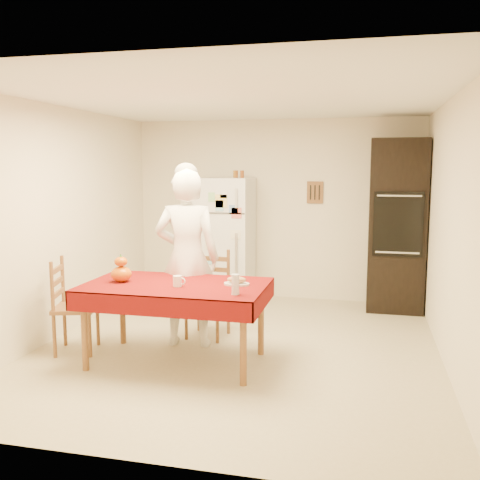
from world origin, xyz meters
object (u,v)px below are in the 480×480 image
(dining_table, at_px, (176,291))
(coffee_mug, at_px, (177,281))
(refrigerator, at_px, (224,240))
(wine_glass, at_px, (235,284))
(seated_woman, at_px, (187,258))
(oven_cabinet, at_px, (397,226))
(chair_far, at_px, (210,290))
(bread_plate, at_px, (237,284))
(pumpkin_lower, at_px, (121,274))
(chair_left, at_px, (69,302))

(dining_table, relative_size, coffee_mug, 17.00)
(refrigerator, relative_size, wine_glass, 9.66)
(coffee_mug, relative_size, wine_glass, 0.57)
(refrigerator, xyz_separation_m, seated_woman, (0.11, -1.90, 0.07))
(oven_cabinet, height_order, seated_woman, oven_cabinet)
(refrigerator, height_order, seated_woman, seated_woman)
(oven_cabinet, relative_size, chair_far, 2.32)
(refrigerator, bearing_deg, chair_far, -80.95)
(oven_cabinet, distance_m, chair_far, 2.65)
(oven_cabinet, xyz_separation_m, chair_far, (-2.03, -1.59, -0.59))
(dining_table, xyz_separation_m, chair_far, (0.07, 0.87, -0.18))
(chair_far, distance_m, coffee_mug, 1.02)
(wine_glass, xyz_separation_m, bread_plate, (-0.08, 0.37, -0.08))
(seated_woman, bearing_deg, wine_glass, 124.30)
(dining_table, distance_m, coffee_mug, 0.17)
(oven_cabinet, bearing_deg, chair_far, -141.93)
(oven_cabinet, bearing_deg, pumpkin_lower, -136.61)
(chair_far, distance_m, chair_left, 1.47)
(oven_cabinet, distance_m, chair_left, 4.10)
(seated_woman, bearing_deg, chair_left, 16.62)
(chair_far, distance_m, pumpkin_lower, 1.14)
(refrigerator, bearing_deg, bread_plate, -72.35)
(oven_cabinet, xyz_separation_m, seated_woman, (-2.17, -1.95, -0.18))
(pumpkin_lower, bearing_deg, chair_left, 173.47)
(oven_cabinet, height_order, dining_table, oven_cabinet)
(pumpkin_lower, xyz_separation_m, bread_plate, (1.10, 0.11, -0.07))
(oven_cabinet, xyz_separation_m, coffee_mug, (-2.05, -2.57, -0.29))
(refrigerator, distance_m, bread_plate, 2.45)
(bread_plate, bearing_deg, pumpkin_lower, -174.09)
(oven_cabinet, distance_m, wine_glass, 3.12)
(refrigerator, xyz_separation_m, coffee_mug, (0.23, -2.52, -0.04))
(chair_far, bearing_deg, wine_glass, -57.97)
(wine_glass, relative_size, bread_plate, 0.73)
(refrigerator, bearing_deg, dining_table, -85.86)
(refrigerator, height_order, oven_cabinet, oven_cabinet)
(seated_woman, bearing_deg, bread_plate, 138.21)
(chair_far, xyz_separation_m, bread_plate, (0.50, -0.79, 0.26))
(oven_cabinet, distance_m, seated_woman, 2.92)
(chair_left, distance_m, coffee_mug, 1.25)
(refrigerator, height_order, dining_table, refrigerator)
(coffee_mug, xyz_separation_m, bread_plate, (0.51, 0.19, -0.04))
(oven_cabinet, relative_size, dining_table, 1.29)
(pumpkin_lower, bearing_deg, seated_woman, 49.14)
(dining_table, distance_m, seated_woman, 0.57)
(coffee_mug, distance_m, wine_glass, 0.62)
(chair_left, relative_size, bread_plate, 3.96)
(chair_far, height_order, pumpkin_lower, chair_far)
(dining_table, bearing_deg, refrigerator, 94.14)
(chair_far, height_order, seated_woman, seated_woman)
(wine_glass, bearing_deg, pumpkin_lower, 168.01)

